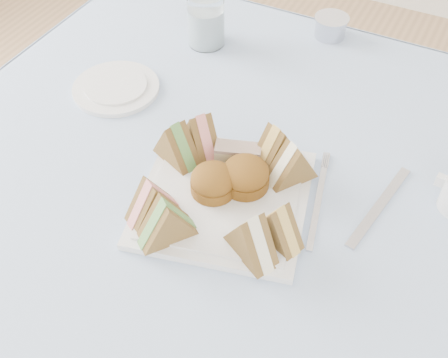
% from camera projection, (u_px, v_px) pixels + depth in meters
% --- Properties ---
extents(table, '(0.90, 0.90, 0.74)m').
position_uv_depth(table, '(218.00, 293.00, 1.19)').
color(table, brown).
rests_on(table, floor).
extents(tablecloth, '(1.02, 1.02, 0.01)m').
position_uv_depth(tablecloth, '(217.00, 172.00, 0.92)').
color(tablecloth, '#A9C9E2').
rests_on(tablecloth, table).
extents(serving_plate, '(0.31, 0.31, 0.01)m').
position_uv_depth(serving_plate, '(224.00, 198.00, 0.87)').
color(serving_plate, silver).
rests_on(serving_plate, tablecloth).
extents(sandwich_fl_a, '(0.07, 0.09, 0.07)m').
position_uv_depth(sandwich_fl_a, '(152.00, 199.00, 0.81)').
color(sandwich_fl_a, brown).
rests_on(sandwich_fl_a, serving_plate).
extents(sandwich_fl_b, '(0.08, 0.09, 0.08)m').
position_uv_depth(sandwich_fl_b, '(166.00, 219.00, 0.78)').
color(sandwich_fl_b, brown).
rests_on(sandwich_fl_b, serving_plate).
extents(sandwich_fr_a, '(0.08, 0.06, 0.07)m').
position_uv_depth(sandwich_fr_a, '(278.00, 223.00, 0.78)').
color(sandwich_fr_a, brown).
rests_on(sandwich_fr_a, serving_plate).
extents(sandwich_fr_b, '(0.09, 0.08, 0.08)m').
position_uv_depth(sandwich_fr_b, '(251.00, 235.00, 0.76)').
color(sandwich_fr_b, brown).
rests_on(sandwich_fr_b, serving_plate).
extents(sandwich_bl_a, '(0.09, 0.07, 0.08)m').
position_uv_depth(sandwich_bl_a, '(176.00, 142.00, 0.89)').
color(sandwich_bl_a, brown).
rests_on(sandwich_bl_a, serving_plate).
extents(sandwich_bl_b, '(0.09, 0.08, 0.07)m').
position_uv_depth(sandwich_bl_b, '(201.00, 132.00, 0.91)').
color(sandwich_bl_b, brown).
rests_on(sandwich_bl_b, serving_plate).
extents(sandwich_br_a, '(0.08, 0.09, 0.07)m').
position_uv_depth(sandwich_br_a, '(292.00, 162.00, 0.86)').
color(sandwich_br_a, brown).
rests_on(sandwich_br_a, serving_plate).
extents(sandwich_br_b, '(0.07, 0.09, 0.07)m').
position_uv_depth(sandwich_br_b, '(275.00, 144.00, 0.89)').
color(sandwich_br_b, brown).
rests_on(sandwich_br_b, serving_plate).
extents(scone_left, '(0.09, 0.09, 0.05)m').
position_uv_depth(scone_left, '(213.00, 181.00, 0.85)').
color(scone_left, '#6F380C').
rests_on(scone_left, serving_plate).
extents(scone_right, '(0.10, 0.10, 0.05)m').
position_uv_depth(scone_right, '(245.00, 175.00, 0.86)').
color(scone_right, '#6F380C').
rests_on(scone_right, serving_plate).
extents(pastry_slice, '(0.08, 0.05, 0.03)m').
position_uv_depth(pastry_slice, '(238.00, 154.00, 0.90)').
color(pastry_slice, '#C3BB8B').
rests_on(pastry_slice, serving_plate).
extents(side_plate, '(0.18, 0.18, 0.01)m').
position_uv_depth(side_plate, '(116.00, 88.00, 1.06)').
color(side_plate, silver).
rests_on(side_plate, tablecloth).
extents(water_glass, '(0.08, 0.08, 0.11)m').
position_uv_depth(water_glass, '(206.00, 19.00, 1.13)').
color(water_glass, white).
rests_on(water_glass, tablecloth).
extents(tea_strainer, '(0.09, 0.09, 0.04)m').
position_uv_depth(tea_strainer, '(331.00, 28.00, 1.17)').
color(tea_strainer, '#BAB8C1').
rests_on(tea_strainer, tablecloth).
extents(knife, '(0.05, 0.19, 0.00)m').
position_uv_depth(knife, '(379.00, 206.00, 0.86)').
color(knife, '#BAB8C1').
rests_on(knife, tablecloth).
extents(fork, '(0.05, 0.17, 0.00)m').
position_uv_depth(fork, '(317.00, 207.00, 0.86)').
color(fork, '#BAB8C1').
rests_on(fork, tablecloth).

